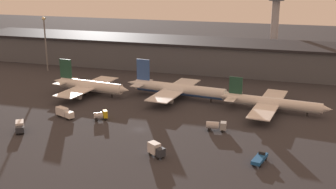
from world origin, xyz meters
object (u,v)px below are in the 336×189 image
(service_vehicle_0, at_px, (20,126))
(airplane_1, at_px, (178,89))
(airplane_2, at_px, (272,103))
(service_vehicle_2, at_px, (64,112))
(airplane_0, at_px, (90,86))
(control_tower, at_px, (275,17))
(service_vehicle_1, at_px, (156,149))
(service_vehicle_5, at_px, (101,115))
(service_vehicle_4, at_px, (260,159))
(service_vehicle_3, at_px, (216,126))

(service_vehicle_0, bearing_deg, airplane_1, 107.80)
(airplane_2, xyz_separation_m, service_vehicle_2, (-68.19, -28.04, -1.24))
(airplane_0, relative_size, control_tower, 0.94)
(service_vehicle_1, xyz_separation_m, service_vehicle_5, (-27.32, 22.25, -0.33))
(service_vehicle_5, height_order, control_tower, control_tower)
(airplane_1, height_order, control_tower, control_tower)
(service_vehicle_5, bearing_deg, service_vehicle_1, -74.34)
(service_vehicle_1, relative_size, service_vehicle_4, 0.74)
(service_vehicle_4, height_order, control_tower, control_tower)
(airplane_1, relative_size, control_tower, 1.18)
(service_vehicle_3, xyz_separation_m, control_tower, (9.00, 133.81, 21.05))
(service_vehicle_3, relative_size, service_vehicle_5, 1.33)
(airplane_0, distance_m, airplane_1, 36.41)
(service_vehicle_5, bearing_deg, control_tower, 35.09)
(service_vehicle_2, bearing_deg, airplane_0, 123.18)
(airplane_0, relative_size, airplane_1, 0.79)
(service_vehicle_2, height_order, service_vehicle_4, service_vehicle_2)
(airplane_2, bearing_deg, service_vehicle_5, -147.68)
(airplane_2, xyz_separation_m, service_vehicle_3, (-15.52, -24.97, -1.38))
(airplane_0, distance_m, control_tower, 128.62)
(airplane_2, bearing_deg, service_vehicle_1, -112.98)
(airplane_2, relative_size, service_vehicle_4, 5.28)
(service_vehicle_3, height_order, service_vehicle_5, service_vehicle_5)
(service_vehicle_0, xyz_separation_m, service_vehicle_5, (19.89, 17.19, -0.00))
(airplane_0, relative_size, service_vehicle_1, 6.44)
(airplane_1, relative_size, service_vehicle_4, 5.98)
(service_vehicle_5, xyz_separation_m, control_tower, (48.52, 135.26, 21.13))
(service_vehicle_4, xyz_separation_m, control_tower, (-6.39, 153.18, 21.69))
(airplane_2, xyz_separation_m, control_tower, (-6.53, 108.84, 19.67))
(airplane_0, xyz_separation_m, airplane_2, (72.94, -0.38, -0.45))
(airplane_0, xyz_separation_m, service_vehicle_1, (45.21, -49.05, -1.59))
(airplane_1, height_order, service_vehicle_3, airplane_1)
(service_vehicle_0, relative_size, service_vehicle_5, 1.42)
(service_vehicle_1, relative_size, service_vehicle_5, 1.16)
(airplane_1, height_order, service_vehicle_1, airplane_1)
(service_vehicle_5, bearing_deg, airplane_2, -9.54)
(airplane_0, distance_m, service_vehicle_4, 85.48)
(service_vehicle_3, bearing_deg, service_vehicle_5, 175.99)
(airplane_2, height_order, service_vehicle_1, airplane_2)
(service_vehicle_2, bearing_deg, service_vehicle_1, -3.34)
(airplane_1, relative_size, service_vehicle_5, 9.41)
(service_vehicle_1, xyz_separation_m, service_vehicle_4, (27.59, 4.33, -0.89))
(service_vehicle_3, bearing_deg, service_vehicle_4, -57.66)
(service_vehicle_3, bearing_deg, service_vehicle_2, 177.23)
(service_vehicle_0, bearing_deg, airplane_0, 142.56)
(service_vehicle_3, xyz_separation_m, service_vehicle_5, (-39.52, -1.45, -0.08))
(airplane_2, bearing_deg, service_vehicle_4, -83.49)
(airplane_2, height_order, control_tower, control_tower)
(service_vehicle_2, relative_size, control_tower, 0.20)
(airplane_0, distance_m, service_vehicle_1, 66.73)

